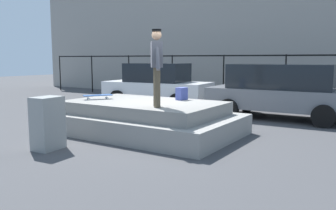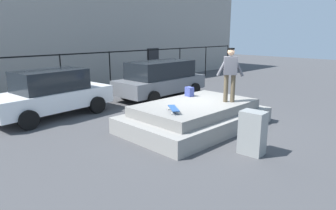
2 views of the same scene
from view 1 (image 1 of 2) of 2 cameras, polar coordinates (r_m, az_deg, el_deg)
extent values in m
plane|color=#424244|center=(9.00, -1.87, -4.60)|extent=(60.00, 60.00, 0.00)
cube|color=gray|center=(9.04, -3.86, -2.95)|extent=(4.69, 2.87, 0.50)
cube|color=gray|center=(8.97, -3.88, -0.41)|extent=(3.85, 2.35, 0.31)
cylinder|color=brown|center=(7.76, -1.76, 2.82)|extent=(0.14, 0.14, 0.89)
cylinder|color=brown|center=(7.98, -1.89, 2.95)|extent=(0.14, 0.14, 0.89)
cube|color=#595960|center=(7.84, -1.85, 8.19)|extent=(0.45, 0.47, 0.57)
cylinder|color=#595960|center=(7.59, -1.69, 7.86)|extent=(0.29, 0.33, 0.60)
cylinder|color=#595960|center=(8.10, -2.00, 7.84)|extent=(0.29, 0.33, 0.60)
sphere|color=tan|center=(7.86, -1.86, 11.28)|extent=(0.22, 0.22, 0.22)
cylinder|color=black|center=(7.87, -1.87, 12.01)|extent=(0.29, 0.29, 0.05)
cube|color=#264C8C|center=(9.57, -11.30, 1.56)|extent=(0.60, 0.74, 0.02)
cylinder|color=silver|center=(9.54, -9.71, 1.09)|extent=(0.06, 0.06, 0.06)
cylinder|color=silver|center=(9.73, -9.98, 1.21)|extent=(0.06, 0.06, 0.06)
cylinder|color=silver|center=(9.44, -12.64, 0.95)|extent=(0.06, 0.06, 0.06)
cylinder|color=silver|center=(9.64, -12.85, 1.07)|extent=(0.06, 0.06, 0.06)
cube|color=#3F4C99|center=(9.27, 2.23, 1.85)|extent=(0.24, 0.31, 0.33)
cube|color=white|center=(14.19, -1.77, 2.48)|extent=(4.42, 2.13, 0.65)
cube|color=black|center=(14.15, -1.78, 5.28)|extent=(2.49, 1.73, 0.74)
cylinder|color=black|center=(15.64, -4.46, 1.74)|extent=(0.66, 0.28, 0.64)
cylinder|color=black|center=(14.19, -8.18, 1.10)|extent=(0.66, 0.28, 0.64)
cylinder|color=black|center=(14.43, 4.54, 1.26)|extent=(0.66, 0.28, 0.64)
cylinder|color=black|center=(12.84, 1.51, 0.50)|extent=(0.66, 0.28, 0.64)
cube|color=slate|center=(11.67, 17.80, 1.01)|extent=(4.52, 1.97, 0.64)
cube|color=black|center=(11.61, 17.94, 4.44)|extent=(3.18, 1.71, 0.76)
cylinder|color=black|center=(12.96, 12.73, 0.38)|extent=(0.65, 0.24, 0.64)
cylinder|color=black|center=(11.22, 9.75, -0.62)|extent=(0.65, 0.24, 0.64)
cylinder|color=black|center=(12.39, 24.96, -0.46)|extent=(0.65, 0.24, 0.64)
cylinder|color=black|center=(10.56, 23.88, -1.67)|extent=(0.65, 0.24, 0.64)
cube|color=gray|center=(7.74, -18.93, -2.82)|extent=(0.49, 0.63, 1.11)
cylinder|color=black|center=(22.26, -17.10, 4.98)|extent=(0.06, 0.06, 2.06)
cylinder|color=black|center=(20.29, -12.22, 4.92)|extent=(0.06, 0.06, 2.06)
cylinder|color=black|center=(18.50, -6.35, 4.81)|extent=(0.06, 0.06, 2.06)
cylinder|color=black|center=(16.94, 0.68, 4.61)|extent=(0.06, 0.06, 2.06)
cylinder|color=black|center=(15.69, 8.97, 4.29)|extent=(0.06, 0.06, 2.06)
cylinder|color=black|center=(14.81, 18.46, 3.81)|extent=(0.06, 0.06, 2.06)
cube|color=black|center=(15.17, 13.70, 7.80)|extent=(24.00, 0.04, 0.06)
cube|color=gray|center=(20.26, 18.81, 10.72)|extent=(29.62, 7.02, 6.32)
camera|label=2|loc=(12.62, -52.75, 9.59)|focal=32.06mm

